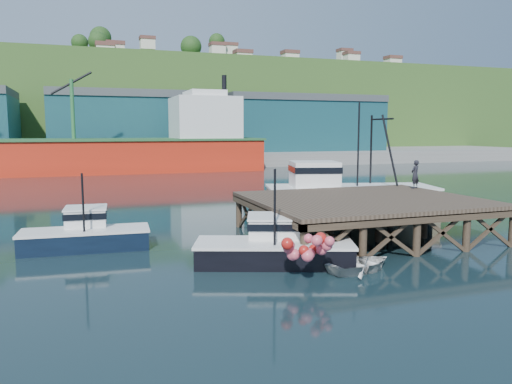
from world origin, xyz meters
name	(u,v)px	position (x,y,z in m)	size (l,w,h in m)	color
ground	(270,243)	(0.00, 0.00, 0.00)	(300.00, 300.00, 0.00)	black
wharf	(365,202)	(5.50, -0.19, 1.94)	(12.00, 10.00, 2.62)	brown
far_quay	(135,156)	(0.00, 70.00, 1.00)	(160.00, 40.00, 2.00)	gray
warehouse_mid	(136,126)	(0.00, 65.00, 6.50)	(28.00, 16.00, 9.00)	#1A5456
warehouse_right	(296,126)	(30.00, 65.00, 6.50)	(30.00, 16.00, 9.00)	#1A5456
cargo_ship	(86,149)	(-8.46, 48.00, 3.31)	(55.50, 10.00, 13.75)	red
hillside	(121,108)	(0.00, 100.00, 11.00)	(220.00, 50.00, 22.00)	#2D511E
boat_navy	(86,233)	(-8.97, 2.00, 0.77)	(6.22, 3.46, 3.81)	black
boat_black	(274,245)	(-1.14, -3.58, 0.78)	(7.28, 6.04, 4.23)	black
trawler	(347,192)	(8.18, 6.50, 1.58)	(12.13, 6.78, 7.68)	tan
dinghy	(360,263)	(1.76, -6.01, 0.32)	(2.23, 3.12, 0.65)	silver
dockworker	(415,174)	(10.90, 2.79, 3.03)	(0.66, 0.43, 1.80)	black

